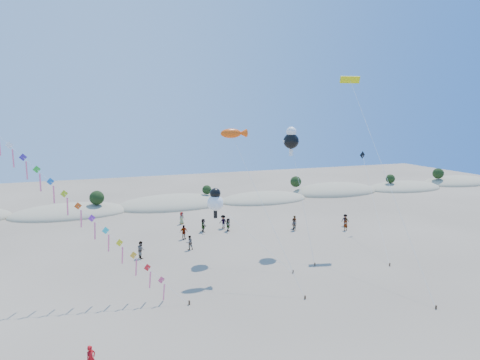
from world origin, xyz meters
name	(u,v)px	position (x,y,z in m)	size (l,w,h in m)	color
ground	(302,353)	(0.00, 0.00, 0.00)	(160.00, 160.00, 0.00)	#776652
dune_ridge	(179,204)	(1.06, 45.14, 0.11)	(145.30, 11.49, 5.57)	gray
fish_kite	(234,134)	(0.88, 15.90, 13.24)	(4.39, 9.80, 13.75)	#3F2D1E
cartoon_kite_low	(215,201)	(-0.36, 18.30, 6.24)	(6.73, 7.29, 7.59)	#3F2D1E
cartoon_kite_high	(291,139)	(9.05, 19.86, 12.32)	(2.00, 7.87, 13.74)	#3F2D1E
parafoil_kite	(351,83)	(16.15, 19.08, 18.65)	(4.76, 18.35, 19.47)	#3F2D1E
dark_kite	(369,181)	(19.70, 19.61, 7.04)	(6.41, 13.25, 10.34)	#3F2D1E
flyer_foreground	(91,359)	(-12.68, 2.55, 0.82)	(0.60, 0.39, 1.63)	red
beachgoers	(231,227)	(4.00, 26.21, 0.86)	(28.81, 12.88, 1.84)	slate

